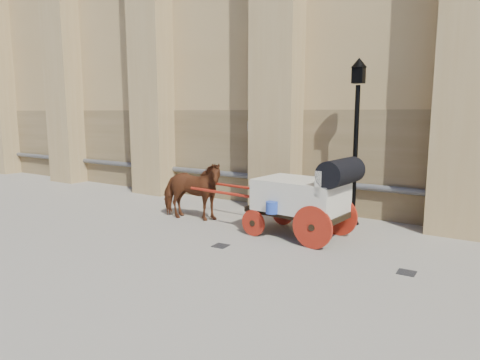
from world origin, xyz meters
The scene contains 6 objects.
ground centered at (0.00, 0.00, 0.00)m, with size 90.00×90.00×0.00m, color gray.
horse centered at (-2.33, 1.23, 0.81)m, with size 0.88×1.93×1.63m, color brown.
carriage centered at (0.99, 1.37, 1.04)m, with size 4.49×1.63×1.93m.
street_lamp centered at (1.54, 3.20, 2.29)m, with size 0.40×0.40×4.28m.
drain_grate_near centered at (-0.30, -0.26, 0.01)m, with size 0.32×0.32×0.01m, color black.
drain_grate_far centered at (3.52, 0.29, 0.01)m, with size 0.32×0.32×0.01m, color black.
Camera 1 is at (5.00, -7.69, 2.93)m, focal length 32.00 mm.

